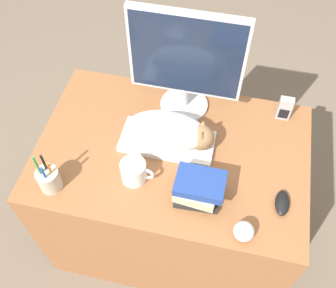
% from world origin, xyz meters
% --- Properties ---
extents(desk, '(1.11, 0.73, 0.77)m').
position_xyz_m(desk, '(0.00, 0.36, 0.38)').
color(desk, brown).
rests_on(desk, ground_plane).
extents(keyboard, '(0.38, 0.17, 0.02)m').
position_xyz_m(keyboard, '(-0.03, 0.39, 0.78)').
color(keyboard, silver).
rests_on(keyboard, desk).
extents(cat, '(0.35, 0.17, 0.13)m').
position_xyz_m(cat, '(-0.01, 0.39, 0.85)').
color(cat, white).
rests_on(cat, keyboard).
extents(monitor, '(0.46, 0.21, 0.49)m').
position_xyz_m(monitor, '(0.00, 0.61, 1.04)').
color(monitor, '#B7B7BC').
rests_on(monitor, desk).
extents(computer_mouse, '(0.05, 0.11, 0.03)m').
position_xyz_m(computer_mouse, '(0.45, 0.21, 0.78)').
color(computer_mouse, black).
rests_on(computer_mouse, desk).
extents(coffee_mug, '(0.13, 0.10, 0.09)m').
position_xyz_m(coffee_mug, '(-0.11, 0.20, 0.81)').
color(coffee_mug, silver).
rests_on(coffee_mug, desk).
extents(pen_cup, '(0.09, 0.09, 0.20)m').
position_xyz_m(pen_cup, '(-0.41, 0.10, 0.82)').
color(pen_cup, '#B2A893').
rests_on(pen_cup, desk).
extents(baseball, '(0.07, 0.07, 0.07)m').
position_xyz_m(baseball, '(0.32, 0.06, 0.80)').
color(baseball, silver).
rests_on(baseball, desk).
extents(phone, '(0.06, 0.03, 0.12)m').
position_xyz_m(phone, '(0.43, 0.64, 0.82)').
color(phone, '#99999E').
rests_on(phone, desk).
extents(book_stack, '(0.18, 0.16, 0.11)m').
position_xyz_m(book_stack, '(0.14, 0.18, 0.82)').
color(book_stack, black).
rests_on(book_stack, desk).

